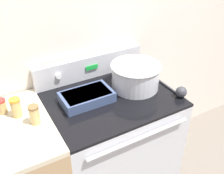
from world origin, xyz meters
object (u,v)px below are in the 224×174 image
object	(u,v)px
mixing_bowl	(135,75)
ladle	(179,91)
casserole_dish	(87,96)
spice_jar_brown_cap	(34,115)
spice_jar_red_cap	(2,106)
spice_jar_orange_cap	(16,108)

from	to	relation	value
mixing_bowl	ladle	world-z (taller)	mixing_bowl
mixing_bowl	casserole_dish	distance (m)	0.36
mixing_bowl	casserole_dish	xyz separation A→B (m)	(-0.36, 0.01, -0.06)
spice_jar_brown_cap	spice_jar_red_cap	bearing A→B (deg)	126.93
spice_jar_red_cap	spice_jar_orange_cap	bearing A→B (deg)	-46.89
mixing_bowl	spice_jar_red_cap	world-z (taller)	mixing_bowl
casserole_dish	spice_jar_red_cap	distance (m)	0.49
spice_jar_orange_cap	spice_jar_red_cap	bearing A→B (deg)	133.11
spice_jar_brown_cap	ladle	bearing A→B (deg)	-10.80
spice_jar_orange_cap	ladle	bearing A→B (deg)	-16.46
ladle	spice_jar_brown_cap	xyz separation A→B (m)	(-0.89, 0.17, 0.04)
spice_jar_brown_cap	mixing_bowl	bearing A→B (deg)	4.69
mixing_bowl	casserole_dish	bearing A→B (deg)	178.78
mixing_bowl	spice_jar_orange_cap	distance (m)	0.77
mixing_bowl	casserole_dish	world-z (taller)	mixing_bowl
casserole_dish	spice_jar_red_cap	world-z (taller)	spice_jar_red_cap
ladle	spice_jar_red_cap	xyz separation A→B (m)	(-1.03, 0.35, 0.03)
casserole_dish	ladle	world-z (taller)	ladle
ladle	spice_jar_brown_cap	world-z (taller)	spice_jar_brown_cap
mixing_bowl	ladle	size ratio (longest dim) A/B	1.06
spice_jar_brown_cap	spice_jar_orange_cap	bearing A→B (deg)	122.51
casserole_dish	spice_jar_orange_cap	xyz separation A→B (m)	(-0.41, 0.05, 0.03)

